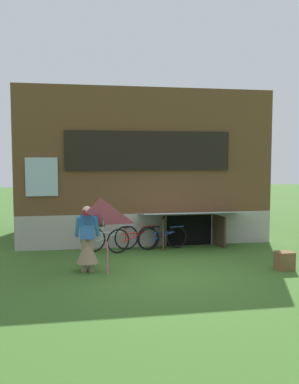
# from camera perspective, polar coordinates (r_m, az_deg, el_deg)

# --- Properties ---
(ground_plane) EXTENTS (60.00, 60.00, 0.00)m
(ground_plane) POSITION_cam_1_polar(r_m,az_deg,el_deg) (9.72, 2.96, -11.22)
(ground_plane) COLOR #386023
(log_house) EXTENTS (7.80, 5.54, 4.76)m
(log_house) POSITION_cam_1_polar(r_m,az_deg,el_deg) (14.47, -1.59, 3.56)
(log_house) COLOR #9E998E
(log_house) RESTS_ON ground_plane
(person) EXTENTS (0.61, 0.52, 1.56)m
(person) POSITION_cam_1_polar(r_m,az_deg,el_deg) (9.83, -8.58, -7.16)
(person) COLOR #7F6B51
(person) RESTS_ON ground_plane
(kite) EXTENTS (1.13, 1.04, 1.71)m
(kite) POSITION_cam_1_polar(r_m,az_deg,el_deg) (9.19, -6.78, -3.64)
(kite) COLOR #E54C7F
(kite) RESTS_ON ground_plane
(bicycle_blue) EXTENTS (1.51, 0.25, 0.69)m
(bicycle_blue) POSITION_cam_1_polar(r_m,az_deg,el_deg) (12.18, 1.85, -6.31)
(bicycle_blue) COLOR black
(bicycle_blue) RESTS_ON ground_plane
(bicycle_red) EXTENTS (1.56, 0.57, 0.74)m
(bicycle_red) POSITION_cam_1_polar(r_m,az_deg,el_deg) (11.87, -2.29, -6.49)
(bicycle_red) COLOR black
(bicycle_red) RESTS_ON ground_plane
(bicycle_silver) EXTENTS (1.69, 0.30, 0.77)m
(bicycle_silver) POSITION_cam_1_polar(r_m,az_deg,el_deg) (11.97, -5.50, -6.35)
(bicycle_silver) COLOR black
(bicycle_silver) RESTS_ON ground_plane
(wooden_crate) EXTENTS (0.40, 0.34, 0.43)m
(wooden_crate) POSITION_cam_1_polar(r_m,az_deg,el_deg) (10.52, 18.14, -9.00)
(wooden_crate) COLOR brown
(wooden_crate) RESTS_ON ground_plane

